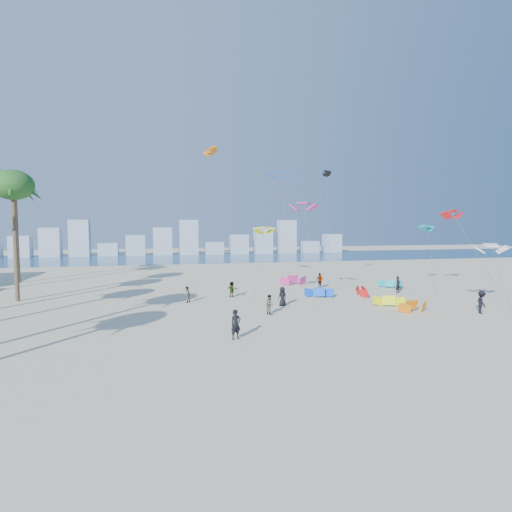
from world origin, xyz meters
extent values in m
plane|color=beige|center=(0.00, 0.00, 0.00)|extent=(220.00, 220.00, 0.00)
plane|color=navy|center=(0.00, 72.00, 0.01)|extent=(220.00, 220.00, 0.00)
imported|color=black|center=(-0.85, 5.02, 0.96)|extent=(0.81, 0.66, 1.92)
imported|color=gray|center=(3.19, 11.88, 0.81)|extent=(0.87, 0.96, 1.62)
imported|color=black|center=(5.20, 14.91, 0.87)|extent=(0.98, 0.79, 1.75)
imported|color=gray|center=(12.39, 24.09, 0.89)|extent=(0.90, 1.12, 1.78)
imported|color=black|center=(20.35, 8.14, 0.95)|extent=(1.10, 1.40, 1.91)
imported|color=gray|center=(1.55, 20.64, 0.79)|extent=(1.25, 1.45, 1.58)
imported|color=black|center=(19.40, 19.13, 0.90)|extent=(0.78, 0.69, 1.80)
imported|color=gray|center=(-3.11, 18.59, 0.76)|extent=(0.93, 0.93, 1.52)
cylinder|color=#595959|center=(3.36, 16.39, 3.54)|extent=(1.87, 3.03, 7.10)
cylinder|color=#595959|center=(7.80, 14.90, 4.67)|extent=(0.14, 3.38, 9.34)
cylinder|color=#595959|center=(23.75, 19.60, 3.62)|extent=(0.71, 3.18, 7.24)
cylinder|color=#595959|center=(-1.20, 22.07, 7.70)|extent=(1.99, 4.04, 15.41)
cylinder|color=#595959|center=(13.45, 24.32, 6.89)|extent=(2.07, 6.01, 13.80)
cylinder|color=#595959|center=(21.36, 7.19, 2.79)|extent=(2.02, 4.87, 5.61)
cylinder|color=#595959|center=(11.80, 36.07, 7.38)|extent=(0.46, 2.85, 14.76)
cylinder|color=#595959|center=(26.15, 15.71, 4.37)|extent=(2.50, 4.93, 8.76)
cylinder|color=brown|center=(-18.95, 23.00, 5.54)|extent=(0.40, 0.40, 11.09)
ellipsoid|color=#1F581F|center=(-18.95, 23.00, 11.09)|extent=(3.80, 3.80, 2.85)
cylinder|color=brown|center=(-22.97, 37.00, 6.35)|extent=(0.40, 0.40, 12.71)
ellipsoid|color=#1F581F|center=(-22.97, 37.00, 12.71)|extent=(3.80, 3.80, 2.85)
cube|color=#9EADBF|center=(-35.80, 82.00, 2.40)|extent=(4.40, 3.00, 4.80)
cube|color=#9EADBF|center=(-29.60, 82.00, 3.30)|extent=(4.40, 3.00, 6.60)
cube|color=#9EADBF|center=(-23.40, 82.00, 4.20)|extent=(4.40, 3.00, 8.40)
cube|color=#9EADBF|center=(-17.20, 82.00, 1.50)|extent=(4.40, 3.00, 3.00)
cube|color=#9EADBF|center=(-11.00, 82.00, 2.40)|extent=(4.40, 3.00, 4.80)
cube|color=#9EADBF|center=(-4.80, 82.00, 3.30)|extent=(4.40, 3.00, 6.60)
cube|color=#9EADBF|center=(1.40, 82.00, 4.20)|extent=(4.40, 3.00, 8.40)
cube|color=#9EADBF|center=(7.60, 82.00, 1.50)|extent=(4.40, 3.00, 3.00)
cube|color=#9EADBF|center=(13.80, 82.00, 2.40)|extent=(4.40, 3.00, 4.80)
cube|color=#9EADBF|center=(20.00, 82.00, 3.30)|extent=(4.40, 3.00, 6.60)
cube|color=#9EADBF|center=(26.20, 82.00, 4.20)|extent=(4.40, 3.00, 8.40)
cube|color=#9EADBF|center=(32.40, 82.00, 1.50)|extent=(4.40, 3.00, 3.00)
cube|color=#9EADBF|center=(38.60, 82.00, 2.40)|extent=(4.40, 3.00, 4.80)
camera|label=1|loc=(-5.55, -21.25, 7.39)|focal=29.59mm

